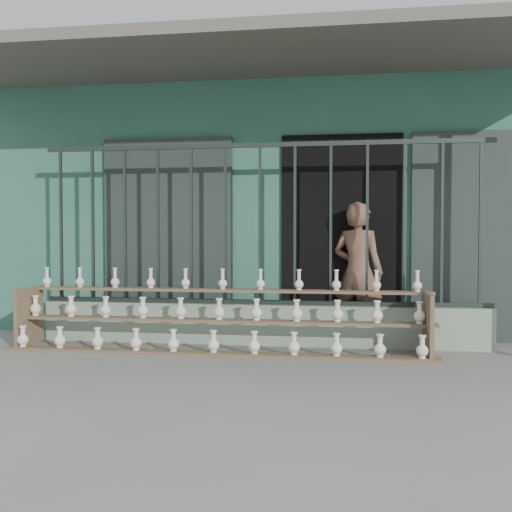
# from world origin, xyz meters

# --- Properties ---
(ground) EXTENTS (60.00, 60.00, 0.00)m
(ground) POSITION_xyz_m (0.00, 0.00, 0.00)
(ground) COLOR slate
(workshop_building) EXTENTS (7.40, 6.60, 3.21)m
(workshop_building) POSITION_xyz_m (0.00, 4.23, 1.62)
(workshop_building) COLOR #2F6452
(workshop_building) RESTS_ON ground
(parapet_wall) EXTENTS (5.00, 0.20, 0.45)m
(parapet_wall) POSITION_xyz_m (0.00, 1.30, 0.23)
(parapet_wall) COLOR gray
(parapet_wall) RESTS_ON ground
(security_fence) EXTENTS (5.00, 0.04, 1.80)m
(security_fence) POSITION_xyz_m (-0.00, 1.30, 1.35)
(security_fence) COLOR #283330
(security_fence) RESTS_ON parapet_wall
(shelf_rack) EXTENTS (4.50, 0.68, 0.85)m
(shelf_rack) POSITION_xyz_m (-0.39, 0.89, 0.36)
(shelf_rack) COLOR brown
(shelf_rack) RESTS_ON ground
(elderly_woman) EXTENTS (0.69, 0.59, 1.60)m
(elderly_woman) POSITION_xyz_m (1.09, 1.59, 0.80)
(elderly_woman) COLOR brown
(elderly_woman) RESTS_ON ground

